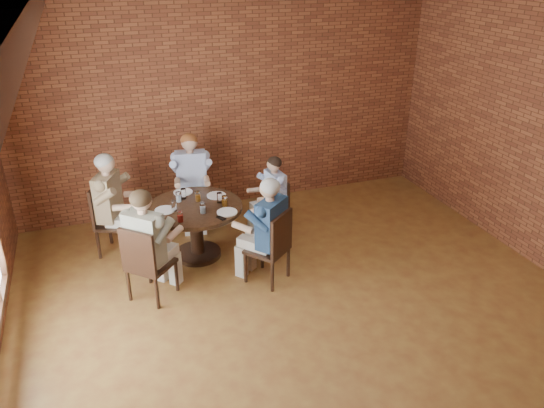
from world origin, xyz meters
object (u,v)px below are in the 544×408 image
object	(u,v)px
diner_a	(272,199)
chair_e	(273,245)
chair_b	(192,189)
dining_table	(196,221)
chair_d	(145,262)
diner_b	(192,181)
diner_c	(114,205)
chair_c	(109,217)
diner_d	(149,245)
chair_a	(276,206)
smartphone	(221,218)
diner_e	(267,231)

from	to	relation	value
diner_a	chair_e	bearing A→B (deg)	-25.39
chair_b	dining_table	bearing A→B (deg)	-90.00
chair_d	diner_b	bearing A→B (deg)	-74.15
diner_a	diner_c	distance (m)	2.13
diner_c	chair_e	world-z (taller)	diner_c
chair_c	diner_d	world-z (taller)	diner_d
chair_b	chair_c	size ratio (longest dim) A/B	0.99
dining_table	chair_d	bearing A→B (deg)	-133.82
diner_d	diner_a	bearing A→B (deg)	-110.87
diner_b	chair_c	bearing A→B (deg)	-151.27
dining_table	chair_a	world-z (taller)	chair_a
chair_a	diner_b	world-z (taller)	diner_b
chair_e	smartphone	xyz separation A→B (m)	(-0.52, 0.46, 0.24)
chair_a	chair_b	xyz separation A→B (m)	(-1.01, 0.90, 0.04)
chair_b	chair_c	world-z (taller)	chair_c
chair_b	diner_e	xyz separation A→B (m)	(0.52, -1.89, 0.16)
chair_b	diner_c	distance (m)	1.30
dining_table	chair_e	distance (m)	1.19
diner_e	smartphone	bearing A→B (deg)	-79.49
dining_table	diner_d	distance (m)	1.02
diner_c	chair_d	distance (m)	1.30
chair_a	chair_e	world-z (taller)	chair_e
diner_c	smartphone	xyz separation A→B (m)	(1.22, -0.93, 0.05)
chair_d	diner_e	world-z (taller)	diner_e
chair_a	smartphone	size ratio (longest dim) A/B	6.71
diner_d	chair_e	bearing A→B (deg)	-144.03
diner_c	diner_d	world-z (taller)	diner_c
diner_a	diner_b	distance (m)	1.25
chair_d	chair_e	bearing A→B (deg)	-141.14
diner_c	chair_b	bearing A→B (deg)	-38.61
chair_e	smartphone	distance (m)	0.74
dining_table	smartphone	bearing A→B (deg)	-63.15
chair_e	smartphone	bearing A→B (deg)	-80.86
diner_d	diner_e	xyz separation A→B (m)	(1.39, -0.13, -0.01)
chair_a	smartphone	world-z (taller)	chair_a
diner_b	smartphone	world-z (taller)	diner_b
diner_c	chair_e	size ratio (longest dim) A/B	1.47
chair_b	diner_d	distance (m)	1.97
diner_c	chair_c	bearing A→B (deg)	90.00
diner_e	chair_c	bearing A→B (deg)	-76.88
chair_a	chair_c	bearing A→B (deg)	-106.08
diner_a	chair_e	world-z (taller)	diner_a
diner_d	smartphone	xyz separation A→B (m)	(0.93, 0.26, 0.05)
chair_b	chair_e	distance (m)	2.04
chair_b	diner_b	bearing A→B (deg)	-90.00
diner_b	smartphone	bearing A→B (deg)	-77.35
chair_c	chair_e	xyz separation A→B (m)	(1.83, -1.44, -0.01)
diner_c	smartphone	world-z (taller)	diner_c
chair_c	smartphone	bearing A→B (deg)	-101.17
diner_b	diner_a	bearing A→B (deg)	-30.73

